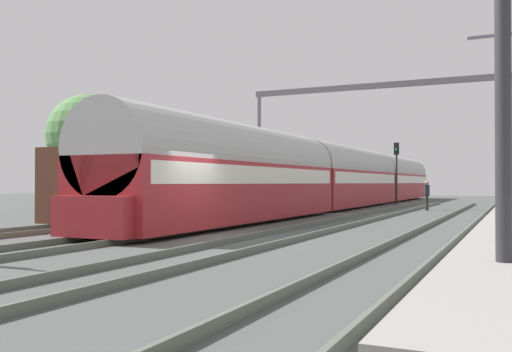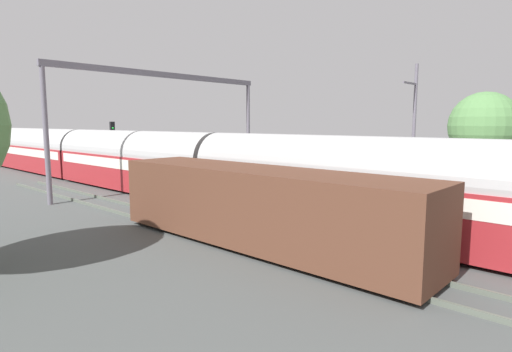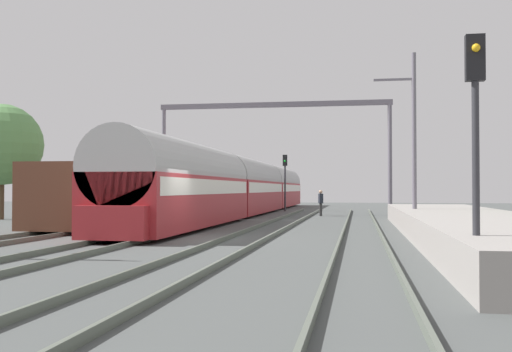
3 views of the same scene
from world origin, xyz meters
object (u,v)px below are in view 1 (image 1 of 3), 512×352
passenger_train (348,177)px  catenary_gantry (374,114)px  person_crossing (427,193)px  railway_signal_near (503,17)px  railway_signal_far (397,165)px  freight_car (171,186)px

passenger_train → catenary_gantry: size_ratio=3.02×
person_crossing → railway_signal_near: (4.71, -28.26, 2.05)m
railway_signal_near → railway_signal_far: railway_signal_near is taller
person_crossing → railway_signal_far: 9.61m
person_crossing → catenary_gantry: catenary_gantry is taller
catenary_gantry → railway_signal_near: bearing=-74.8°
passenger_train → catenary_gantry: 4.52m
railway_signal_far → catenary_gantry: catenary_gantry is taller
person_crossing → railway_signal_far: size_ratio=0.38×
freight_car → catenary_gantry: 15.70m
railway_signal_near → passenger_train: bearing=108.1°
freight_car → person_crossing: (9.32, 12.42, -0.44)m
passenger_train → railway_signal_far: railway_signal_far is taller
railway_signal_far → person_crossing: bearing=-68.6°
freight_car → railway_signal_far: 22.04m
passenger_train → person_crossing: passenger_train is taller
passenger_train → person_crossing: bearing=-24.8°
person_crossing → freight_car: bearing=-55.7°
freight_car → person_crossing: freight_car is taller
person_crossing → catenary_gantry: bearing=-131.6°
person_crossing → railway_signal_far: railway_signal_far is taller
freight_car → railway_signal_far: (5.88, 21.19, 1.49)m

